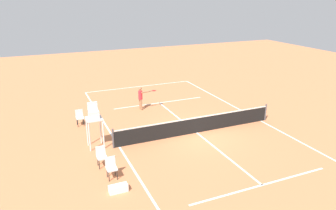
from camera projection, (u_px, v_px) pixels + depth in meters
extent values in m
plane|color=#D37A4C|center=(197.00, 133.00, 18.21)|extent=(60.00, 60.00, 0.00)
cube|color=white|center=(139.00, 86.00, 27.29)|extent=(9.11, 0.10, 0.01)
cube|color=white|center=(261.00, 121.00, 19.90)|extent=(0.10, 20.96, 0.01)
cube|color=white|center=(119.00, 147.00, 16.51)|extent=(0.10, 20.96, 0.01)
cube|color=white|center=(159.00, 103.00, 23.20)|extent=(6.83, 0.10, 0.01)
cube|color=white|center=(262.00, 185.00, 13.21)|extent=(6.83, 0.10, 0.01)
cube|color=white|center=(197.00, 133.00, 18.21)|extent=(0.10, 11.53, 0.01)
cylinder|color=#4C4C51|center=(265.00, 112.00, 19.84)|extent=(0.10, 0.10, 1.07)
cylinder|color=#4C4C51|center=(113.00, 139.00, 16.22)|extent=(0.10, 0.10, 1.07)
cube|color=black|center=(197.00, 125.00, 18.06)|extent=(9.71, 0.03, 0.91)
cube|color=white|center=(197.00, 118.00, 17.90)|extent=(9.71, 0.04, 0.06)
cylinder|color=#9E704C|center=(140.00, 104.00, 21.80)|extent=(0.12, 0.12, 0.75)
cylinder|color=#9E704C|center=(141.00, 105.00, 21.64)|extent=(0.12, 0.12, 0.75)
cylinder|color=red|center=(140.00, 95.00, 21.50)|extent=(0.28, 0.28, 0.59)
sphere|color=#9E704C|center=(140.00, 89.00, 21.35)|extent=(0.21, 0.21, 0.21)
cylinder|color=#9E704C|center=(139.00, 94.00, 21.64)|extent=(0.09, 0.09, 0.52)
cylinder|color=#9E704C|center=(145.00, 92.00, 21.40)|extent=(0.53, 0.15, 0.09)
cylinder|color=black|center=(150.00, 91.00, 21.58)|extent=(0.26, 0.07, 0.04)
ellipsoid|color=red|center=(154.00, 91.00, 21.72)|extent=(0.35, 0.31, 0.04)
sphere|color=#CCE033|center=(173.00, 114.00, 20.86)|extent=(0.07, 0.07, 0.07)
cylinder|color=silver|center=(104.00, 135.00, 16.09)|extent=(0.07, 0.07, 1.55)
cylinder|color=silver|center=(90.00, 137.00, 15.83)|extent=(0.07, 0.07, 1.55)
cylinder|color=silver|center=(101.00, 130.00, 16.70)|extent=(0.07, 0.07, 1.55)
cylinder|color=silver|center=(87.00, 132.00, 16.44)|extent=(0.07, 0.07, 1.55)
cube|color=silver|center=(94.00, 119.00, 16.00)|extent=(0.80, 0.80, 0.06)
cube|color=silver|center=(94.00, 114.00, 15.92)|extent=(0.50, 0.44, 0.40)
cube|color=silver|center=(92.00, 107.00, 15.98)|extent=(0.50, 0.06, 0.50)
cylinder|color=#262626|center=(107.00, 163.00, 14.47)|extent=(0.04, 0.04, 0.45)
cylinder|color=#262626|center=(99.00, 165.00, 14.34)|extent=(0.04, 0.04, 0.45)
cylinder|color=#262626|center=(105.00, 160.00, 14.78)|extent=(0.04, 0.04, 0.45)
cylinder|color=#262626|center=(98.00, 161.00, 14.65)|extent=(0.04, 0.04, 0.45)
cube|color=silver|center=(102.00, 157.00, 14.47)|extent=(0.44, 0.44, 0.06)
cube|color=silver|center=(101.00, 150.00, 14.58)|extent=(0.44, 0.04, 0.44)
cylinder|color=#262626|center=(84.00, 122.00, 19.06)|extent=(0.04, 0.04, 0.45)
cylinder|color=#262626|center=(78.00, 123.00, 18.93)|extent=(0.04, 0.04, 0.45)
cylinder|color=#262626|center=(83.00, 120.00, 19.37)|extent=(0.04, 0.04, 0.45)
cylinder|color=#262626|center=(77.00, 121.00, 19.24)|extent=(0.04, 0.04, 0.45)
cube|color=silver|center=(80.00, 118.00, 19.07)|extent=(0.44, 0.44, 0.06)
cube|color=silver|center=(79.00, 113.00, 19.17)|extent=(0.44, 0.04, 0.44)
cylinder|color=#262626|center=(117.00, 175.00, 13.53)|extent=(0.04, 0.04, 0.45)
cylinder|color=#262626|center=(109.00, 177.00, 13.40)|extent=(0.04, 0.04, 0.45)
cylinder|color=#262626|center=(115.00, 171.00, 13.83)|extent=(0.04, 0.04, 0.45)
cylinder|color=#262626|center=(107.00, 173.00, 13.70)|extent=(0.04, 0.04, 0.45)
cube|color=silver|center=(112.00, 169.00, 13.53)|extent=(0.44, 0.44, 0.06)
cube|color=silver|center=(110.00, 161.00, 13.64)|extent=(0.44, 0.04, 0.44)
cube|color=white|center=(118.00, 188.00, 12.72)|extent=(0.76, 0.32, 0.30)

